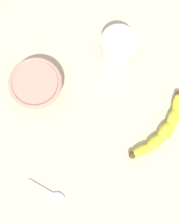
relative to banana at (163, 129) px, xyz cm
name	(u,v)px	position (x,y,z in cm)	size (l,w,h in cm)	color
wooden_tabletop	(108,105)	(-8.56, -13.86, -3.29)	(120.00, 120.00, 3.00)	beige
banana	(163,129)	(0.00, 0.00, 0.00)	(17.81, 16.65, 3.58)	yellow
smoothie_glass	(117,49)	(-22.29, -10.65, 3.52)	(9.20, 9.20, 10.65)	silver
ceramic_bowl	(36,84)	(-14.68, -33.24, 1.15)	(14.42, 14.42, 4.93)	tan
teaspoon	(56,196)	(15.23, -29.52, -1.39)	(7.34, 10.17, 0.80)	silver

